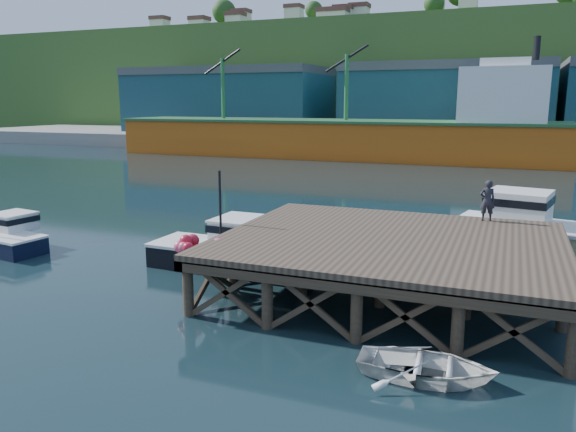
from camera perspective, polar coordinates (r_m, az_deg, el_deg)
The scene contains 12 objects.
ground at distance 23.00m, azimuth -3.42°, elevation -6.08°, with size 300.00×300.00×0.00m, color black.
wharf at distance 20.62m, azimuth 10.28°, elevation -2.73°, with size 12.00×10.00×2.62m.
far_quay at distance 90.49m, azimuth 15.89°, elevation 7.41°, with size 160.00×40.00×2.00m, color gray.
warehouse_left at distance 95.71m, azimuth -5.99°, elevation 11.29°, with size 32.00×16.00×9.00m, color #194253.
warehouse_mid at distance 85.32m, azimuth 15.73°, elevation 10.89°, with size 28.00×16.00×9.00m, color #194253.
cargo_ship at distance 70.21m, azimuth 7.08°, elevation 8.56°, with size 55.50×10.00×13.75m.
hillside at distance 120.24m, azimuth 17.74°, elevation 13.02°, with size 220.00×50.00×22.00m, color #2D511E.
boat_navy at distance 30.08m, azimuth -27.15°, elevation -1.82°, with size 5.46×3.22×3.28m.
boat_black at distance 24.08m, azimuth -5.63°, elevation -3.36°, with size 6.95×5.86×4.26m.
trawler at distance 27.01m, azimuth 26.19°, elevation -1.71°, with size 10.02×5.20×6.38m.
dinghy at distance 15.22m, azimuth 13.91°, elevation -14.57°, with size 2.49×3.49×0.72m, color silver.
dockworker at distance 24.48m, azimuth 19.59°, elevation 1.50°, with size 0.62×0.40×1.69m, color black.
Camera 1 is at (9.37, -19.80, 7.00)m, focal length 35.00 mm.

